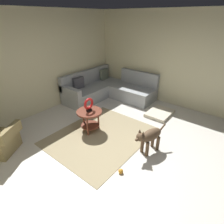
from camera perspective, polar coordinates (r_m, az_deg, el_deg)
ground_plane at (r=3.86m, az=2.84°, el=-13.07°), size 6.00×6.00×0.10m
wall_back at (r=5.31m, az=-24.09°, el=13.44°), size 6.00×0.12×2.70m
wall_right at (r=5.68m, az=21.64°, el=14.75°), size 0.12×6.00×2.70m
area_rug at (r=4.26m, az=-3.61°, el=-7.56°), size 2.30×1.90×0.01m
sectional_couch at (r=6.12m, az=-1.38°, el=7.14°), size 2.20×2.25×0.88m
side_table at (r=4.27m, az=-7.19°, el=-1.14°), size 0.60×0.60×0.54m
torus_sculpture at (r=4.13m, az=-7.43°, el=2.42°), size 0.28×0.08×0.33m
dog_bed_mat at (r=5.29m, az=14.93°, el=-0.36°), size 0.80×0.60×0.09m
dog at (r=3.67m, az=11.91°, el=-7.68°), size 0.83×0.35×0.63m
dog_toy_ball at (r=3.38m, az=2.80°, el=-18.30°), size 0.09×0.09×0.09m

